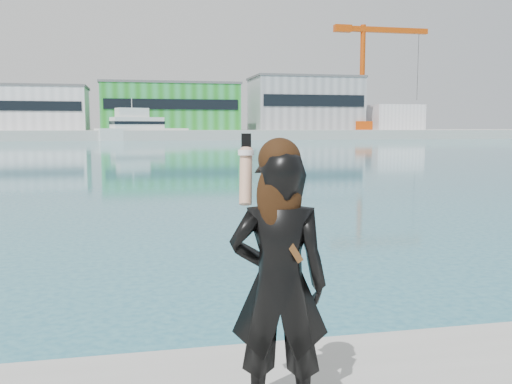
# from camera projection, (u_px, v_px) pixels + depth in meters

# --- Properties ---
(far_quay) EXTENTS (320.00, 40.00, 2.00)m
(far_quay) POSITION_uv_depth(u_px,v_px,m) (134.00, 134.00, 130.23)
(far_quay) COLOR #9E9E99
(far_quay) RESTS_ON ground
(warehouse_white) EXTENTS (24.48, 15.35, 9.50)m
(warehouse_white) POSITION_uv_depth(u_px,v_px,m) (30.00, 108.00, 122.93)
(warehouse_white) COLOR silver
(warehouse_white) RESTS_ON far_quay
(warehouse_green) EXTENTS (30.60, 16.36, 10.50)m
(warehouse_green) POSITION_uv_depth(u_px,v_px,m) (170.00, 107.00, 129.25)
(warehouse_green) COLOR #238F25
(warehouse_green) RESTS_ON far_quay
(warehouse_grey_right) EXTENTS (25.50, 15.35, 12.50)m
(warehouse_grey_right) POSITION_uv_depth(u_px,v_px,m) (305.00, 103.00, 135.94)
(warehouse_grey_right) COLOR gray
(warehouse_grey_right) RESTS_ON far_quay
(ancillary_shed) EXTENTS (12.00, 10.00, 6.00)m
(ancillary_shed) POSITION_uv_depth(u_px,v_px,m) (393.00, 117.00, 139.06)
(ancillary_shed) COLOR silver
(ancillary_shed) RESTS_ON far_quay
(dock_crane) EXTENTS (23.00, 4.00, 24.00)m
(dock_crane) POSITION_uv_depth(u_px,v_px,m) (367.00, 73.00, 132.16)
(dock_crane) COLOR #EE500E
(dock_crane) RESTS_ON far_quay
(flagpole_right) EXTENTS (1.28, 0.16, 8.00)m
(flagpole_right) POSITION_uv_depth(u_px,v_px,m) (236.00, 109.00, 125.56)
(flagpole_right) COLOR silver
(flagpole_right) RESTS_ON far_quay
(motor_yacht) EXTENTS (18.73, 9.98, 8.43)m
(motor_yacht) POSITION_uv_depth(u_px,v_px,m) (140.00, 129.00, 114.32)
(motor_yacht) COLOR white
(motor_yacht) RESTS_ON ground
(buoy_near) EXTENTS (0.50, 0.50, 0.50)m
(buoy_near) POSITION_uv_depth(u_px,v_px,m) (277.00, 152.00, 61.25)
(buoy_near) COLOR #F4F20C
(buoy_near) RESTS_ON ground
(woman) EXTENTS (0.73, 0.57, 1.88)m
(woman) POSITION_uv_depth(u_px,v_px,m) (279.00, 277.00, 3.72)
(woman) COLOR black
(woman) RESTS_ON near_quay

